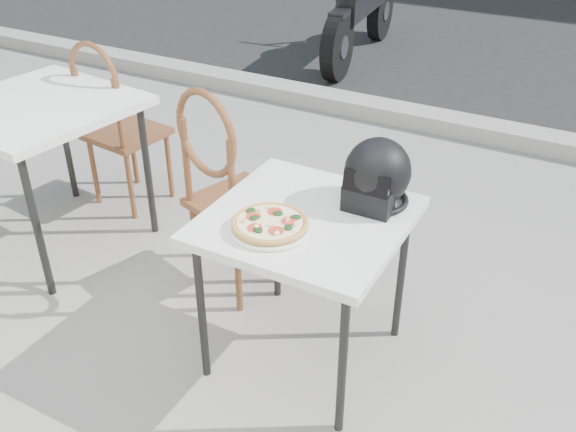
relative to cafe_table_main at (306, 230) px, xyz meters
The scene contains 11 objects.
ground 0.79m from the cafe_table_main, 140.54° to the right, with size 80.00×80.00×0.00m, color gray.
street_asphalt 6.75m from the cafe_table_main, 92.97° to the left, with size 30.00×8.00×0.00m, color black.
curb 2.80m from the cafe_table_main, 97.32° to the left, with size 30.00×0.25×0.12m, color gray.
cafe_table_main is the anchor object (origin of this frame).
plate 0.19m from the cafe_table_main, 115.80° to the right, with size 0.33×0.33×0.02m.
pizza 0.20m from the cafe_table_main, 115.84° to the right, with size 0.37×0.37×0.04m.
helmet 0.35m from the cafe_table_main, 49.27° to the left, with size 0.27×0.28×0.27m.
cafe_chair_main 0.60m from the cafe_table_main, 155.18° to the left, with size 0.52×0.52×1.09m.
cafe_table_side 1.64m from the cafe_table_main, behind, with size 0.97×0.97×0.82m.
cafe_chair_side 1.71m from the cafe_table_main, 157.77° to the left, with size 0.44×0.44×1.04m.
motorcycle 4.34m from the cafe_table_main, 109.97° to the left, with size 0.54×2.06×1.03m.
Camera 1 is at (1.31, -1.62, 2.02)m, focal length 40.00 mm.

